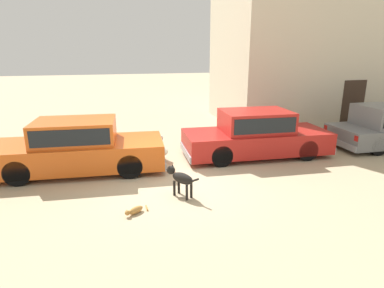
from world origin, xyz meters
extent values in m
plane|color=tan|center=(0.00, 0.00, 0.00)|extent=(80.00, 80.00, 0.00)
cube|color=#D15619|center=(-2.42, 1.32, 0.50)|extent=(4.77, 2.10, 0.71)
cube|color=#D15619|center=(-2.47, 1.32, 1.17)|extent=(2.24, 1.68, 0.62)
cube|color=black|center=(-2.47, 1.32, 1.18)|extent=(2.07, 1.69, 0.44)
cube|color=#999BA0|center=(-0.12, 1.16, 0.26)|extent=(0.24, 1.76, 0.20)
sphere|color=silver|center=(-0.04, 1.88, 0.66)|extent=(0.20, 0.20, 0.20)
sphere|color=silver|center=(-0.14, 0.45, 0.66)|extent=(0.20, 0.20, 0.20)
cube|color=red|center=(-4.68, 2.24, 0.68)|extent=(0.05, 0.18, 0.18)
cylinder|color=black|center=(-0.98, 2.02, 0.34)|extent=(0.68, 0.24, 0.67)
cylinder|color=black|center=(-1.08, 0.43, 0.34)|extent=(0.68, 0.24, 0.67)
cylinder|color=black|center=(-3.77, 2.20, 0.34)|extent=(0.68, 0.24, 0.67)
cylinder|color=black|center=(-3.87, 0.61, 0.34)|extent=(0.68, 0.24, 0.67)
cube|color=#AD1E19|center=(3.01, 1.40, 0.49)|extent=(4.68, 1.98, 0.67)
cube|color=#AD1E19|center=(2.96, 1.40, 1.15)|extent=(2.19, 1.62, 0.66)
cube|color=black|center=(2.96, 1.40, 1.16)|extent=(2.02, 1.63, 0.46)
cube|color=#999BA0|center=(5.29, 1.30, 0.26)|extent=(0.20, 1.74, 0.20)
cube|color=#999BA0|center=(0.73, 1.50, 0.26)|extent=(0.20, 1.74, 0.20)
sphere|color=silver|center=(5.35, 2.00, 0.64)|extent=(0.20, 0.20, 0.20)
sphere|color=silver|center=(5.29, 0.59, 0.64)|extent=(0.20, 0.20, 0.20)
cube|color=red|center=(0.76, 2.27, 0.65)|extent=(0.05, 0.18, 0.18)
cube|color=red|center=(0.69, 0.74, 0.65)|extent=(0.05, 0.18, 0.18)
cylinder|color=black|center=(4.42, 2.12, 0.33)|extent=(0.66, 0.23, 0.65)
cylinder|color=black|center=(4.35, 0.55, 0.33)|extent=(0.66, 0.23, 0.65)
cylinder|color=black|center=(1.66, 2.25, 0.33)|extent=(0.66, 0.23, 0.65)
cylinder|color=black|center=(1.59, 0.68, 0.33)|extent=(0.66, 0.23, 0.65)
cube|color=#999BA0|center=(6.06, 1.25, 0.26)|extent=(0.13, 1.76, 0.20)
cube|color=red|center=(6.06, 2.03, 0.61)|extent=(0.04, 0.18, 0.18)
cube|color=red|center=(6.05, 0.48, 0.61)|extent=(0.04, 0.18, 0.18)
cylinder|color=black|center=(6.92, 2.04, 0.33)|extent=(0.66, 0.20, 0.66)
cylinder|color=black|center=(6.91, 0.45, 0.33)|extent=(0.66, 0.20, 0.66)
cube|color=beige|center=(10.73, 6.37, 4.65)|extent=(14.02, 5.03, 9.29)
cube|color=#38281E|center=(8.63, 3.84, 1.05)|extent=(1.10, 0.02, 2.10)
cylinder|color=black|center=(-0.14, -0.93, 0.18)|extent=(0.06, 0.06, 0.37)
cylinder|color=black|center=(-0.01, -0.84, 0.18)|extent=(0.06, 0.06, 0.37)
cylinder|color=black|center=(0.09, -1.24, 0.18)|extent=(0.06, 0.06, 0.37)
cylinder|color=black|center=(0.22, -1.15, 0.18)|extent=(0.06, 0.06, 0.37)
ellipsoid|color=black|center=(0.04, -1.04, 0.46)|extent=(0.52, 0.61, 0.26)
sphere|color=black|center=(-0.18, -0.74, 0.57)|extent=(0.20, 0.20, 0.20)
cone|color=black|center=(-0.24, -0.66, 0.56)|extent=(0.16, 0.16, 0.11)
cone|color=black|center=(-0.23, -0.78, 0.66)|extent=(0.10, 0.10, 0.09)
cone|color=black|center=(-0.13, -0.71, 0.66)|extent=(0.10, 0.10, 0.09)
cylinder|color=black|center=(0.26, -1.34, 0.51)|extent=(0.16, 0.20, 0.14)
ellipsoid|color=#B77F3D|center=(-1.10, -1.59, 0.07)|extent=(0.38, 0.31, 0.15)
sphere|color=#B77F3D|center=(-1.28, -1.71, 0.10)|extent=(0.11, 0.11, 0.11)
cone|color=#B77F3D|center=(-1.26, -1.74, 0.14)|extent=(0.05, 0.05, 0.04)
cone|color=#B77F3D|center=(-1.29, -1.69, 0.14)|extent=(0.05, 0.05, 0.04)
cylinder|color=#B77F3D|center=(-0.85, -1.45, 0.02)|extent=(0.04, 0.22, 0.04)
camera|label=1|loc=(-1.44, -7.82, 3.32)|focal=30.14mm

